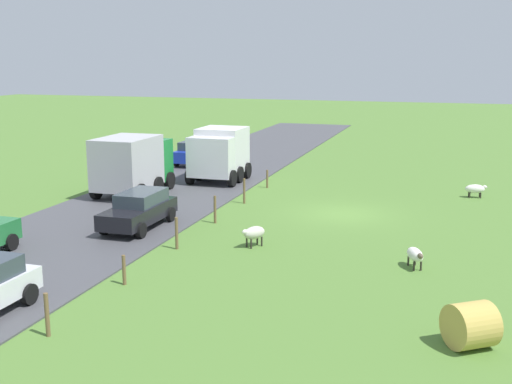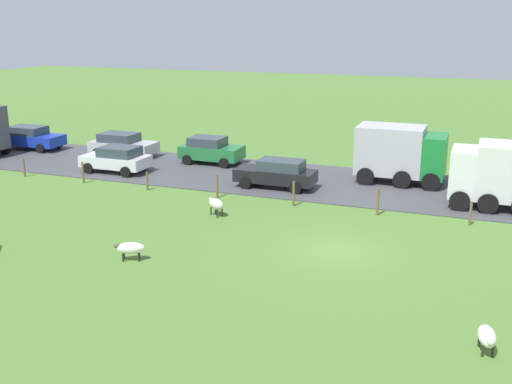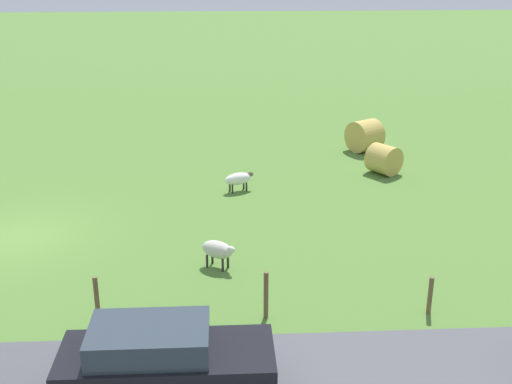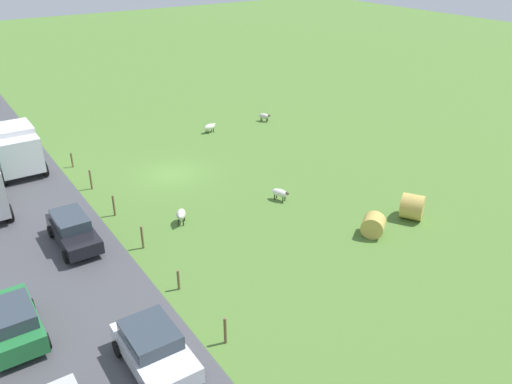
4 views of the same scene
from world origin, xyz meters
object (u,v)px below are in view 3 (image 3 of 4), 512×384
sheep_1 (239,179)px  hay_bale_1 (384,159)px  car_5 (162,358)px  sheep_0 (218,250)px  hay_bale_0 (365,136)px

sheep_1 → hay_bale_1: 6.25m
sheep_1 → car_5: 11.94m
sheep_0 → hay_bale_1: bearing=139.6°
sheep_0 → car_5: 5.68m
hay_bale_0 → hay_bale_1: hay_bale_0 is taller
car_5 → sheep_0: bearing=168.8°
sheep_0 → sheep_1: size_ratio=0.91×
hay_bale_1 → car_5: bearing=-30.2°
sheep_0 → hay_bale_1: 10.46m
sheep_0 → car_5: car_5 is taller
sheep_1 → hay_bale_0: size_ratio=0.84×
hay_bale_0 → hay_bale_1: (3.15, 0.12, -0.12)m
car_5 → sheep_1: bearing=170.9°
sheep_1 → hay_bale_0: bearing=129.8°
car_5 → hay_bale_0: bearing=155.0°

